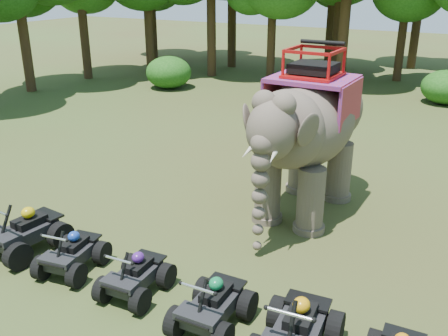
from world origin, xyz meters
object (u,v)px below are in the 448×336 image
(atv_3, at_px, (213,299))
(atv_1, at_px, (71,248))
(atv_4, at_px, (298,324))
(elephant, at_px, (308,132))
(atv_2, at_px, (135,270))
(atv_0, at_px, (24,226))

(atv_3, bearing_deg, atv_1, 176.29)
(atv_4, bearing_deg, elephant, 104.20)
(elephant, height_order, atv_2, elephant)
(atv_2, height_order, atv_3, atv_3)
(atv_2, relative_size, atv_4, 0.83)
(elephant, xyz_separation_m, atv_0, (-5.16, -5.50, -1.66))
(elephant, distance_m, atv_3, 6.02)
(atv_1, height_order, atv_3, atv_3)
(atv_1, xyz_separation_m, atv_2, (1.82, -0.02, -0.00))
(atv_4, bearing_deg, atv_3, 175.40)
(elephant, xyz_separation_m, atv_4, (1.97, -5.76, -1.66))
(atv_3, bearing_deg, atv_4, -1.18)
(atv_2, bearing_deg, atv_1, 176.33)
(atv_2, xyz_separation_m, atv_4, (3.67, -0.14, 0.12))
(elephant, height_order, atv_4, elephant)
(elephant, relative_size, atv_4, 3.00)
(atv_0, bearing_deg, elephant, 52.75)
(elephant, relative_size, atv_0, 3.00)
(atv_1, bearing_deg, elephant, 49.31)
(elephant, distance_m, atv_0, 7.72)
(atv_3, distance_m, atv_4, 1.71)
(elephant, distance_m, atv_4, 6.31)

